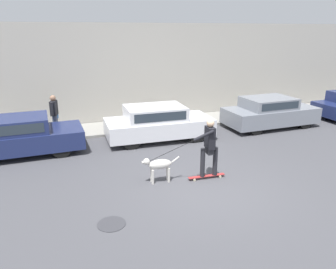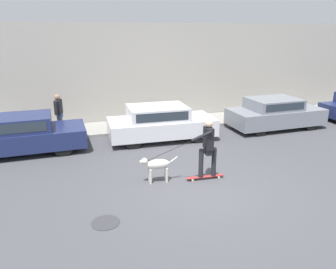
# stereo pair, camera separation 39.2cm
# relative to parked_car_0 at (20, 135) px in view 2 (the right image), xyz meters

# --- Properties ---
(ground_plane) EXTENTS (36.00, 36.00, 0.00)m
(ground_plane) POSITION_rel_parked_car_0_xyz_m (4.86, -4.26, -0.65)
(ground_plane) COLOR #47474C
(back_wall) EXTENTS (32.00, 0.30, 4.31)m
(back_wall) POSITION_rel_parked_car_0_xyz_m (4.86, 3.04, 1.51)
(back_wall) COLOR #ADA89E
(back_wall) RESTS_ON ground_plane
(sidewalk_curb) EXTENTS (30.00, 1.90, 0.11)m
(sidewalk_curb) POSITION_rel_parked_car_0_xyz_m (4.86, 1.92, -0.59)
(sidewalk_curb) COLOR gray
(sidewalk_curb) RESTS_ON ground_plane
(parked_car_0) EXTENTS (4.19, 1.79, 1.30)m
(parked_car_0) POSITION_rel_parked_car_0_xyz_m (0.00, 0.00, 0.00)
(parked_car_0) COLOR black
(parked_car_0) RESTS_ON ground_plane
(parked_car_1) EXTENTS (4.05, 1.87, 1.30)m
(parked_car_1) POSITION_rel_parked_car_0_xyz_m (4.92, 0.00, -0.00)
(parked_car_1) COLOR black
(parked_car_1) RESTS_ON ground_plane
(parked_car_2) EXTENTS (4.01, 1.81, 1.29)m
(parked_car_2) POSITION_rel_parked_car_0_xyz_m (9.96, 0.00, -0.01)
(parked_car_2) COLOR black
(parked_car_2) RESTS_ON ground_plane
(dog) EXTENTS (1.06, 0.31, 0.74)m
(dog) POSITION_rel_parked_car_0_xyz_m (3.79, -3.55, -0.15)
(dog) COLOR beige
(dog) RESTS_ON ground_plane
(skateboarder) EXTENTS (2.23, 0.54, 1.73)m
(skateboarder) POSITION_rel_parked_car_0_xyz_m (5.17, -3.78, 0.34)
(skateboarder) COLOR beige
(skateboarder) RESTS_ON ground_plane
(pedestrian_with_bag) EXTENTS (0.32, 0.71, 1.53)m
(pedestrian_with_bag) POSITION_rel_parked_car_0_xyz_m (1.26, 1.72, 0.30)
(pedestrian_with_bag) COLOR #3D4760
(pedestrian_with_bag) RESTS_ON sidewalk_curb
(manhole_cover) EXTENTS (0.62, 0.62, 0.01)m
(manhole_cover) POSITION_rel_parked_car_0_xyz_m (2.18, -5.16, -0.64)
(manhole_cover) COLOR #38383D
(manhole_cover) RESTS_ON ground_plane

